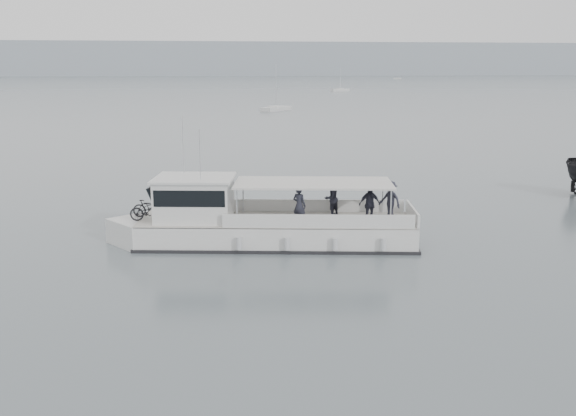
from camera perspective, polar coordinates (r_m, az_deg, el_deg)
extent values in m
plane|color=#525D60|center=(26.88, -9.95, -4.23)|extent=(1400.00, 1400.00, 0.00)
cube|color=#939EA8|center=(585.78, -7.87, 12.96)|extent=(1400.00, 90.00, 28.00)
cube|color=silver|center=(28.17, -1.01, -2.32)|extent=(12.25, 4.98, 1.29)
cube|color=silver|center=(29.02, -12.84, -2.19)|extent=(3.19, 3.19, 1.29)
cube|color=beige|center=(28.01, -1.01, -1.05)|extent=(12.25, 4.98, 0.06)
cube|color=black|center=(28.27, -1.01, -3.10)|extent=(12.47, 5.13, 0.18)
cube|color=silver|center=(29.42, 2.58, 0.19)|extent=(7.85, 1.33, 0.60)
cube|color=silver|center=(26.44, 2.72, -1.21)|extent=(7.85, 1.33, 0.60)
cube|color=silver|center=(28.32, 11.00, -0.51)|extent=(0.59, 3.15, 0.60)
cube|color=silver|center=(28.19, -8.29, 0.77)|extent=(3.55, 3.14, 1.79)
cube|color=black|center=(28.46, -11.36, 1.07)|extent=(0.93, 2.54, 1.15)
cube|color=black|center=(28.13, -8.31, 1.36)|extent=(3.36, 3.15, 0.69)
cube|color=silver|center=(28.01, -8.35, 2.66)|extent=(3.78, 3.36, 0.10)
cube|color=silver|center=(27.65, 2.26, 2.24)|extent=(7.12, 3.98, 0.08)
cylinder|color=silver|center=(26.59, -4.56, -0.01)|extent=(0.07, 0.07, 1.64)
cylinder|color=silver|center=(29.29, -4.01, 1.16)|extent=(0.07, 0.07, 1.64)
cylinder|color=silver|center=(26.70, 9.12, -0.08)|extent=(0.07, 0.07, 1.64)
cylinder|color=silver|center=(29.39, 8.41, 1.10)|extent=(0.07, 0.07, 1.64)
cylinder|color=silver|center=(28.80, -9.31, 5.49)|extent=(0.03, 0.03, 2.58)
cylinder|color=silver|center=(27.11, -7.84, 4.68)|extent=(0.03, 0.03, 2.18)
cylinder|color=#B9BCC0|center=(26.58, -4.38, -3.15)|extent=(0.27, 0.27, 0.50)
cylinder|color=#B9BCC0|center=(26.45, -0.09, -3.19)|extent=(0.27, 0.27, 0.50)
cylinder|color=#B9BCC0|center=(26.48, 4.21, -3.21)|extent=(0.27, 0.27, 0.50)
cylinder|color=#B9BCC0|center=(26.65, 8.48, -3.21)|extent=(0.27, 0.27, 0.50)
imported|color=black|center=(29.05, -12.00, 0.08)|extent=(1.77, 0.85, 0.89)
imported|color=black|center=(28.30, -12.36, -0.22)|extent=(1.62, 0.68, 0.94)
imported|color=#272834|center=(26.93, 1.01, 0.22)|extent=(0.72, 0.70, 1.67)
imported|color=#272834|center=(28.51, 3.82, 0.88)|extent=(1.02, 1.01, 1.67)
imported|color=#272834|center=(27.37, 7.26, 0.32)|extent=(1.04, 0.60, 1.67)
imported|color=#272834|center=(28.45, 9.04, 0.73)|extent=(1.15, 1.23, 1.67)
cube|color=silver|center=(115.17, -1.06, 8.80)|extent=(6.10, 6.60, 0.75)
cube|color=silver|center=(115.15, -1.07, 8.96)|extent=(3.01, 3.06, 0.45)
cylinder|color=silver|center=(114.98, -1.07, 10.82)|extent=(0.08, 0.08, 7.51)
cube|color=silver|center=(419.11, 9.71, 11.27)|extent=(5.27, 3.34, 0.75)
cube|color=silver|center=(419.11, 9.71, 11.32)|extent=(2.16, 1.96, 0.45)
cube|color=silver|center=(210.01, 4.66, 10.41)|extent=(6.39, 3.76, 0.75)
cube|color=silver|center=(210.00, 4.66, 10.50)|extent=(2.56, 2.29, 0.45)
cylinder|color=silver|center=(209.91, 4.68, 11.40)|extent=(0.08, 0.08, 6.69)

